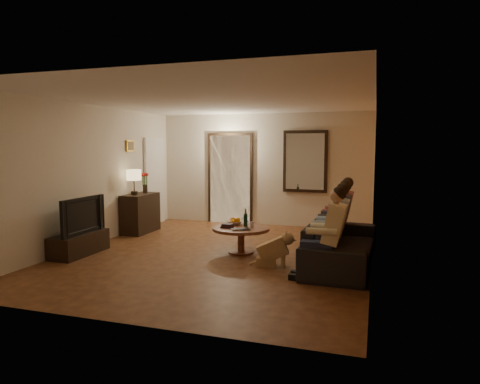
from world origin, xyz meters
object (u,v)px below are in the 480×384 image
(tv, at_px, (78,215))
(laptop, at_px, (242,230))
(dresser, at_px, (140,213))
(tv_stand, at_px, (79,244))
(sofa, at_px, (341,243))
(person_c, at_px, (337,223))
(person_d, at_px, (340,217))
(table_lamp, at_px, (134,182))
(bowl, at_px, (235,223))
(wine_bottle, at_px, (246,218))
(coffee_table, at_px, (241,240))
(person_b, at_px, (333,230))
(person_a, at_px, (329,238))
(dog, at_px, (273,249))

(tv, relative_size, laptop, 3.27)
(dresser, bearing_deg, tv, -90.00)
(tv_stand, height_order, sofa, sofa)
(person_c, bearing_deg, dresser, 166.68)
(tv_stand, xyz_separation_m, sofa, (4.30, 0.71, 0.16))
(person_d, bearing_deg, dresser, 174.63)
(table_lamp, relative_size, bowl, 2.08)
(person_d, xyz_separation_m, bowl, (-1.79, -0.45, -0.12))
(tv_stand, bearing_deg, bowl, 25.62)
(person_c, distance_m, wine_bottle, 1.56)
(coffee_table, xyz_separation_m, bowl, (-0.18, 0.22, 0.26))
(tv_stand, relative_size, person_d, 0.92)
(sofa, distance_m, person_b, 0.41)
(person_d, bearing_deg, tv, -159.10)
(tv, xyz_separation_m, wine_bottle, (2.65, 1.04, -0.07))
(tv, relative_size, person_b, 0.90)
(person_c, bearing_deg, bowl, 175.10)
(bowl, bearing_deg, dresser, 160.80)
(table_lamp, bearing_deg, dresser, 90.00)
(person_a, bearing_deg, person_c, 90.00)
(dresser, height_order, bowl, dresser)
(tv_stand, bearing_deg, table_lamp, 90.00)
(bowl, distance_m, wine_bottle, 0.29)
(bowl, height_order, laptop, bowl)
(coffee_table, distance_m, laptop, 0.38)
(person_a, xyz_separation_m, wine_bottle, (-1.56, 1.23, 0.01))
(person_b, bearing_deg, laptop, 170.46)
(wine_bottle, bearing_deg, bowl, 152.45)
(person_d, relative_size, dog, 2.14)
(sofa, height_order, person_a, person_a)
(person_c, bearing_deg, laptop, -167.05)
(tv_stand, relative_size, person_a, 0.92)
(person_d, bearing_deg, dog, -123.72)
(dog, bearing_deg, dresser, 141.96)
(table_lamp, bearing_deg, tv, -90.00)
(tv_stand, xyz_separation_m, person_a, (4.20, -0.19, 0.42))
(bowl, bearing_deg, person_a, -37.14)
(person_a, bearing_deg, wine_bottle, 141.62)
(person_d, bearing_deg, wine_bottle, -160.00)
(person_c, xyz_separation_m, coffee_table, (-1.61, -0.07, -0.38))
(tv_stand, distance_m, wine_bottle, 2.87)
(sofa, distance_m, person_a, 0.94)
(person_c, bearing_deg, person_b, -90.00)
(sofa, distance_m, bowl, 1.95)
(sofa, xyz_separation_m, person_c, (-0.10, 0.30, 0.26))
(person_a, bearing_deg, bowl, 142.86)
(tv_stand, height_order, bowl, bowl)
(person_b, bearing_deg, person_d, 90.00)
(table_lamp, distance_m, person_a, 4.67)
(bowl, height_order, wine_bottle, wine_bottle)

